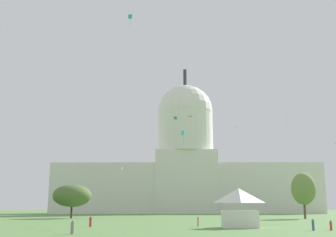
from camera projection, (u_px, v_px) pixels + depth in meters
The scene contains 16 objects.
capitol_building at pixel (186, 167), 207.09m from camera, with size 128.90×27.97×73.28m.
event_tent at pixel (239, 208), 67.95m from camera, with size 6.29×5.06×6.31m.
tree_west_near at pixel (72, 196), 121.13m from camera, with size 13.82×13.60×9.69m.
tree_east_near at pixel (303, 189), 116.61m from camera, with size 7.65×8.04×12.65m.
person_tan_back_left at pixel (198, 222), 71.66m from camera, with size 0.50×0.50×1.75m.
person_red_mid_center at pixel (90, 222), 70.45m from camera, with size 0.55×0.55×1.74m.
person_denim_back_center at pixel (313, 225), 59.43m from camera, with size 0.49×0.49×1.67m.
person_grey_edge_west at pixel (72, 228), 52.04m from camera, with size 0.57×0.57×1.72m.
person_red_near_tree_east at pixel (331, 225), 59.99m from camera, with size 0.47×0.47×1.52m.
kite_orange_mid at pixel (190, 117), 100.42m from camera, with size 1.41×1.13×0.17m.
kite_gold_mid at pixel (289, 119), 123.14m from camera, with size 1.44×0.81×2.07m.
kite_yellow_high at pixel (236, 124), 174.64m from camera, with size 1.23×1.38×1.98m.
kite_turquoise_high at pixel (130, 17), 107.53m from camera, with size 1.11×0.42×3.19m.
kite_cyan_low at pixel (183, 134), 83.16m from camera, with size 0.62×0.80×3.00m.
kite_green_high at pixel (175, 118), 191.06m from camera, with size 1.58×1.56×3.00m.
kite_white_low at pixel (122, 168), 157.07m from camera, with size 0.42×1.11×1.17m.
Camera 1 is at (-4.33, -27.16, 3.38)m, focal length 44.59 mm.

